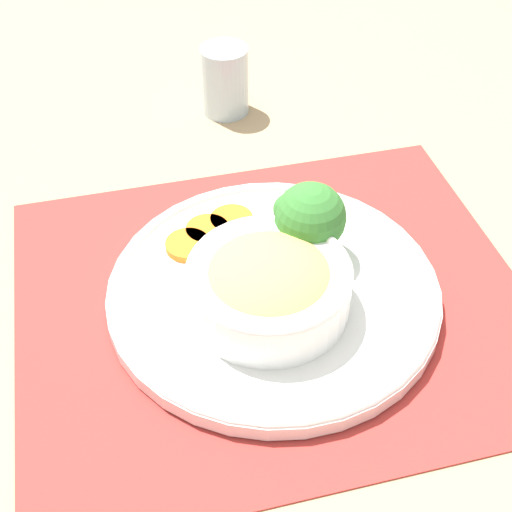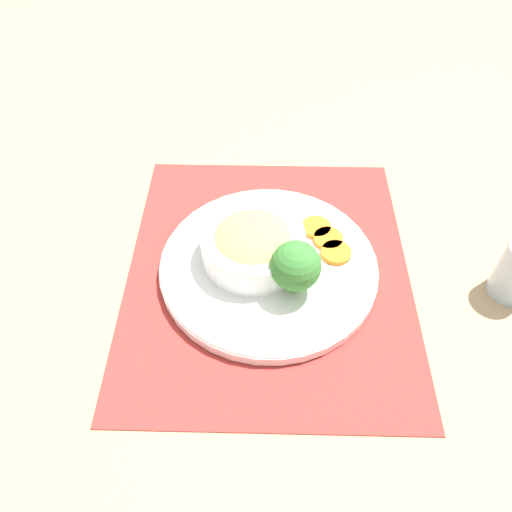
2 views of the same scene
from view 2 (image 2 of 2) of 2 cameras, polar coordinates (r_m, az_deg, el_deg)
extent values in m
plane|color=tan|center=(0.76, 1.42, -1.77)|extent=(4.00, 4.00, 0.00)
cube|color=#B2332D|center=(0.76, 1.42, -1.67)|extent=(0.54, 0.47, 0.00)
cylinder|color=white|center=(0.75, 1.44, -1.19)|extent=(0.33, 0.33, 0.02)
torus|color=white|center=(0.75, 1.45, -0.80)|extent=(0.32, 0.32, 0.01)
cylinder|color=white|center=(0.74, -0.37, 1.09)|extent=(0.15, 0.15, 0.05)
torus|color=white|center=(0.72, -0.38, 2.32)|extent=(0.15, 0.15, 0.01)
ellipsoid|color=#E0B75B|center=(0.73, -0.38, 1.69)|extent=(0.13, 0.13, 0.05)
cylinder|color=#759E51|center=(0.71, 4.37, -3.10)|extent=(0.02, 0.02, 0.02)
sphere|color=#387A33|center=(0.68, 4.55, -1.14)|extent=(0.07, 0.07, 0.07)
sphere|color=#387A33|center=(0.69, 5.42, 0.32)|extent=(0.03, 0.03, 0.03)
sphere|color=#387A33|center=(0.67, 3.85, -2.05)|extent=(0.03, 0.03, 0.03)
cylinder|color=orange|center=(0.76, 9.14, 0.38)|extent=(0.05, 0.05, 0.01)
cylinder|color=orange|center=(0.78, 8.26, 1.95)|extent=(0.05, 0.05, 0.01)
cylinder|color=orange|center=(0.79, 6.89, 3.26)|extent=(0.05, 0.05, 0.01)
camera|label=1|loc=(0.77, -43.96, 33.70)|focal=50.00mm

